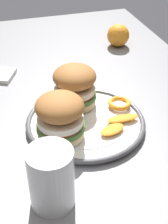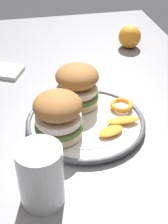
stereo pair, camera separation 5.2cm
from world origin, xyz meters
The scene contains 9 objects.
dining_table centered at (0.00, 0.00, 0.65)m, with size 1.44×0.80×0.75m.
dinner_plate centered at (-0.01, 0.00, 0.76)m, with size 0.28×0.28×0.02m.
sandwich_half_left centered at (-0.05, 0.07, 0.82)m, with size 0.14×0.14×0.10m.
sandwich_half_right centered at (0.06, 0.01, 0.82)m, with size 0.13×0.13×0.10m.
orange_peel_curled centered at (0.02, -0.10, 0.77)m, with size 0.07×0.07×0.01m.
orange_peel_strip_long centered at (-0.04, -0.08, 0.77)m, with size 0.03×0.08×0.01m.
orange_peel_strip_short centered at (-0.07, -0.04, 0.77)m, with size 0.05×0.07×0.01m.
drinking_glass centered at (-0.20, 0.12, 0.80)m, with size 0.08×0.08×0.12m.
whole_orange centered at (0.38, -0.23, 0.79)m, with size 0.07×0.07×0.07m, color orange.
Camera 1 is at (-0.59, 0.18, 1.23)m, focal length 53.22 mm.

